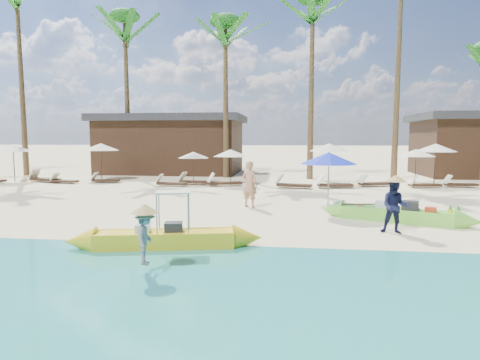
# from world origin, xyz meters

# --- Properties ---
(ground) EXTENTS (240.00, 240.00, 0.00)m
(ground) POSITION_xyz_m (0.00, 0.00, 0.00)
(ground) COLOR beige
(ground) RESTS_ON ground
(wet_sand_strip) EXTENTS (240.00, 4.50, 0.01)m
(wet_sand_strip) POSITION_xyz_m (0.00, -5.00, 0.00)
(wet_sand_strip) COLOR tan
(wet_sand_strip) RESTS_ON ground
(green_canoe) EXTENTS (5.15, 2.28, 0.69)m
(green_canoe) POSITION_xyz_m (4.21, 1.03, 0.23)
(green_canoe) COLOR #76DC43
(green_canoe) RESTS_ON ground
(yellow_canoe) EXTENTS (5.26, 1.42, 1.38)m
(yellow_canoe) POSITION_xyz_m (-2.14, -2.83, 0.22)
(yellow_canoe) COLOR yellow
(yellow_canoe) RESTS_ON ground
(tourist) EXTENTS (0.77, 0.65, 1.78)m
(tourist) POSITION_xyz_m (-0.66, 3.04, 0.89)
(tourist) COLOR tan
(tourist) RESTS_ON ground
(vendor_green) EXTENTS (0.86, 0.74, 1.52)m
(vendor_green) POSITION_xyz_m (3.76, -0.64, 0.76)
(vendor_green) COLOR #141839
(vendor_green) RESTS_ON ground
(vendor_yellow) EXTENTS (0.52, 0.76, 1.09)m
(vendor_yellow) POSITION_xyz_m (-1.95, -4.65, 0.72)
(vendor_yellow) COLOR gray
(vendor_yellow) RESTS_ON ground
(blue_umbrella) EXTENTS (2.00, 2.00, 2.15)m
(blue_umbrella) POSITION_xyz_m (2.21, 2.26, 1.94)
(blue_umbrella) COLOR #99999E
(blue_umbrella) RESTS_ON ground
(resort_parasol_2) EXTENTS (2.19, 2.19, 2.26)m
(resort_parasol_2) POSITION_xyz_m (-15.65, 10.19, 2.04)
(resort_parasol_2) COLOR #362016
(resort_parasol_2) RESTS_ON ground
(lounger_2_left) EXTENTS (2.09, 1.10, 0.68)m
(lounger_2_left) POSITION_xyz_m (-13.77, 10.16, 0.23)
(lounger_2_left) COLOR #362016
(lounger_2_left) RESTS_ON ground
(resort_parasol_3) EXTENTS (2.23, 2.23, 2.29)m
(resort_parasol_3) POSITION_xyz_m (-10.86, 11.73, 2.07)
(resort_parasol_3) COLOR #362016
(resort_parasol_3) RESTS_ON ground
(lounger_3_left) EXTENTS (1.66, 0.69, 0.55)m
(lounger_3_left) POSITION_xyz_m (-12.20, 9.66, 0.18)
(lounger_3_left) COLOR #362016
(lounger_3_left) RESTS_ON ground
(lounger_3_right) EXTENTS (1.65, 0.59, 0.55)m
(lounger_3_right) POSITION_xyz_m (-9.99, 10.22, 0.18)
(lounger_3_right) COLOR #362016
(lounger_3_right) RESTS_ON ground
(resort_parasol_4) EXTENTS (1.77, 1.77, 1.83)m
(resort_parasol_4) POSITION_xyz_m (-4.69, 10.62, 1.65)
(resort_parasol_4) COLOR #362016
(resort_parasol_4) RESTS_ON ground
(lounger_4_left) EXTENTS (1.73, 0.55, 0.59)m
(lounger_4_left) POSITION_xyz_m (-5.66, 9.16, 0.20)
(lounger_4_left) COLOR #362016
(lounger_4_left) RESTS_ON ground
(lounger_4_right) EXTENTS (1.88, 0.88, 0.61)m
(lounger_4_right) POSITION_xyz_m (-4.60, 10.03, 0.21)
(lounger_4_right) COLOR #362016
(lounger_4_right) RESTS_ON ground
(resort_parasol_5) EXTENTS (1.94, 1.94, 2.00)m
(resort_parasol_5) POSITION_xyz_m (-2.40, 9.92, 1.80)
(resort_parasol_5) COLOR #362016
(resort_parasol_5) RESTS_ON ground
(lounger_5_left) EXTENTS (2.01, 1.18, 0.65)m
(lounger_5_left) POSITION_xyz_m (-2.79, 9.56, 0.22)
(lounger_5_left) COLOR #362016
(lounger_5_left) RESTS_ON ground
(resort_parasol_6) EXTENTS (2.26, 2.26, 2.33)m
(resort_parasol_6) POSITION_xyz_m (3.08, 11.47, 2.10)
(resort_parasol_6) COLOR #362016
(resort_parasol_6) RESTS_ON ground
(lounger_6_left) EXTENTS (1.98, 0.96, 0.65)m
(lounger_6_left) POSITION_xyz_m (0.97, 9.08, 0.22)
(lounger_6_left) COLOR #362016
(lounger_6_left) RESTS_ON ground
(lounger_6_right) EXTENTS (1.96, 0.87, 0.64)m
(lounger_6_right) POSITION_xyz_m (3.11, 9.36, 0.21)
(lounger_6_right) COLOR #362016
(lounger_6_right) RESTS_ON ground
(resort_parasol_7) EXTENTS (1.97, 1.97, 2.03)m
(resort_parasol_7) POSITION_xyz_m (7.65, 10.69, 1.83)
(resort_parasol_7) COLOR #362016
(resort_parasol_7) RESTS_ON ground
(lounger_7_left) EXTENTS (1.88, 1.13, 0.61)m
(lounger_7_left) POSITION_xyz_m (5.34, 10.32, 0.20)
(lounger_7_left) COLOR #362016
(lounger_7_left) RESTS_ON ground
(lounger_7_right) EXTENTS (1.77, 0.78, 0.58)m
(lounger_7_right) POSITION_xyz_m (7.87, 10.08, 0.19)
(lounger_7_right) COLOR #362016
(lounger_7_right) RESTS_ON ground
(resort_parasol_8) EXTENTS (2.25, 2.25, 2.32)m
(resort_parasol_8) POSITION_xyz_m (8.96, 11.59, 2.09)
(resort_parasol_8) COLOR #362016
(resort_parasol_8) RESTS_ON ground
(lounger_8_left) EXTENTS (1.72, 0.54, 0.58)m
(lounger_8_left) POSITION_xyz_m (9.86, 10.54, 0.19)
(lounger_8_left) COLOR #362016
(lounger_8_left) RESTS_ON ground
(palm_1) EXTENTS (2.08, 2.08, 13.60)m
(palm_1) POSITION_xyz_m (-17.59, 14.06, 10.82)
(palm_1) COLOR brown
(palm_1) RESTS_ON ground
(palm_2) EXTENTS (2.08, 2.08, 11.33)m
(palm_2) POSITION_xyz_m (-10.45, 15.08, 9.18)
(palm_2) COLOR brown
(palm_2) RESTS_ON ground
(palm_3) EXTENTS (2.08, 2.08, 10.52)m
(palm_3) POSITION_xyz_m (-3.36, 14.27, 8.58)
(palm_3) COLOR brown
(palm_3) RESTS_ON ground
(palm_4) EXTENTS (2.08, 2.08, 11.70)m
(palm_4) POSITION_xyz_m (2.15, 14.01, 9.45)
(palm_4) COLOR brown
(palm_4) RESTS_ON ground
(palm_5) EXTENTS (2.08, 2.08, 13.60)m
(palm_5) POSITION_xyz_m (7.45, 14.38, 10.82)
(palm_5) COLOR brown
(palm_5) RESTS_ON ground
(pavilion_west) EXTENTS (10.80, 6.60, 4.30)m
(pavilion_west) POSITION_xyz_m (-8.00, 17.50, 2.19)
(pavilion_west) COLOR #362016
(pavilion_west) RESTS_ON ground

